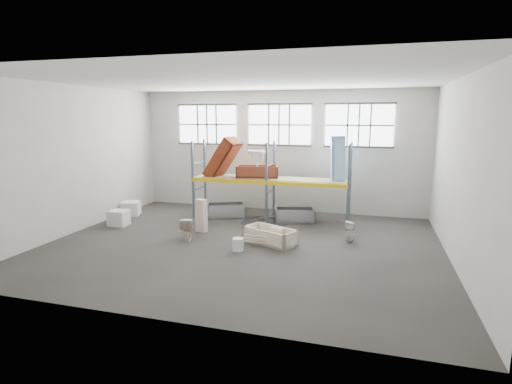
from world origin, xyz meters
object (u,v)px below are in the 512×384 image
(toilet_beige, at_px, (187,228))
(rust_tub_flat, at_px, (257,171))
(steel_tub_right, at_px, (295,215))
(blue_tub_upright, at_px, (338,159))
(bucket, at_px, (238,244))
(carton_near, at_px, (119,218))
(steel_tub_left, at_px, (226,210))
(bathtub_beige, at_px, (270,236))
(cistern_tall, at_px, (201,216))
(toilet_white, at_px, (350,232))

(toilet_beige, distance_m, rust_tub_flat, 4.04)
(steel_tub_right, xyz_separation_m, blue_tub_upright, (1.47, 0.61, 2.13))
(bucket, bearing_deg, carton_near, 163.91)
(steel_tub_left, relative_size, bucket, 3.87)
(bathtub_beige, distance_m, steel_tub_right, 2.78)
(steel_tub_right, relative_size, carton_near, 2.21)
(rust_tub_flat, distance_m, carton_near, 5.47)
(toilet_beige, height_order, rust_tub_flat, rust_tub_flat)
(cistern_tall, relative_size, steel_tub_right, 0.78)
(steel_tub_left, relative_size, blue_tub_upright, 0.88)
(steel_tub_right, distance_m, blue_tub_upright, 2.66)
(toilet_white, relative_size, carton_near, 1.05)
(bucket, bearing_deg, rust_tub_flat, 98.06)
(cistern_tall, distance_m, carton_near, 3.25)
(cistern_tall, height_order, toilet_white, cistern_tall)
(steel_tub_right, relative_size, rust_tub_flat, 0.89)
(rust_tub_flat, xyz_separation_m, bucket, (0.59, -4.15, -1.63))
(toilet_white, xyz_separation_m, carton_near, (-8.27, -0.28, -0.06))
(steel_tub_left, xyz_separation_m, carton_near, (-3.34, -2.26, 0.01))
(bathtub_beige, xyz_separation_m, blue_tub_upright, (1.73, 3.38, 2.15))
(toilet_beige, distance_m, steel_tub_left, 3.09)
(toilet_beige, distance_m, toilet_white, 5.26)
(toilet_white, distance_m, blue_tub_upright, 3.38)
(blue_tub_upright, bearing_deg, toilet_white, -75.13)
(toilet_beige, relative_size, cistern_tall, 0.63)
(steel_tub_left, height_order, carton_near, carton_near)
(cistern_tall, distance_m, steel_tub_right, 3.61)
(bathtub_beige, xyz_separation_m, steel_tub_left, (-2.51, 2.76, 0.03))
(toilet_white, relative_size, rust_tub_flat, 0.42)
(steel_tub_right, xyz_separation_m, rust_tub_flat, (-1.60, 0.41, 1.55))
(blue_tub_upright, xyz_separation_m, bucket, (-2.48, -4.35, -2.20))
(toilet_white, bearing_deg, carton_near, -84.05)
(bathtub_beige, distance_m, toilet_white, 2.54)
(steel_tub_left, relative_size, rust_tub_flat, 0.92)
(steel_tub_left, xyz_separation_m, rust_tub_flat, (1.17, 0.42, 1.55))
(cistern_tall, relative_size, rust_tub_flat, 0.70)
(bathtub_beige, relative_size, carton_near, 2.51)
(bucket, bearing_deg, blue_tub_upright, 60.33)
(toilet_beige, height_order, steel_tub_left, toilet_beige)
(steel_tub_left, height_order, rust_tub_flat, rust_tub_flat)
(bathtub_beige, distance_m, bucket, 1.23)
(cistern_tall, xyz_separation_m, bucket, (1.87, -1.58, -0.38))
(bathtub_beige, xyz_separation_m, toilet_white, (2.42, 0.78, 0.10))
(cistern_tall, xyz_separation_m, carton_near, (-3.24, -0.10, -0.29))
(steel_tub_right, relative_size, bucket, 3.76)
(cistern_tall, distance_m, toilet_white, 5.04)
(toilet_beige, xyz_separation_m, carton_near, (-3.13, 0.82, -0.08))
(cistern_tall, relative_size, bucket, 2.95)
(bucket, bearing_deg, toilet_white, 29.02)
(cistern_tall, xyz_separation_m, toilet_white, (5.04, 0.18, -0.22))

